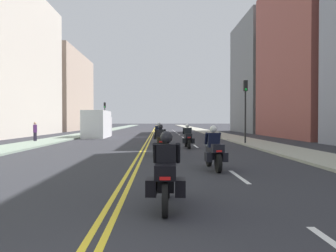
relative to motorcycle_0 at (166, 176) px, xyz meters
name	(u,v)px	position (x,y,z in m)	size (l,w,h in m)	color
ground_plane	(153,132)	(-1.10, 43.56, -0.66)	(264.00, 264.00, 0.00)	#2A2A30
sidewalk_left	(99,132)	(-9.49, 43.56, -0.60)	(2.85, 144.00, 0.12)	gray
sidewalk_right	(206,131)	(7.29, 43.56, -0.60)	(2.85, 144.00, 0.12)	#9C9A8B
centreline_yellow_inner	(152,132)	(-1.22, 43.56, -0.65)	(0.12, 132.00, 0.01)	yellow
centreline_yellow_outer	(154,132)	(-0.98, 43.56, -0.65)	(0.12, 132.00, 0.01)	yellow
lane_dashes_white	(185,139)	(2.39, 24.56, -0.65)	(0.14, 56.40, 0.01)	silver
building_right_1	(310,57)	(15.74, 26.68, 7.82)	(7.05, 14.89, 16.95)	brown
building_left_2	(57,92)	(-19.02, 53.29, 6.41)	(9.22, 20.24, 14.13)	tan
building_right_2	(270,77)	(16.83, 42.11, 7.86)	(9.24, 13.53, 17.03)	slate
motorcycle_0	(166,176)	(0.00, 0.00, 0.00)	(0.78, 2.17, 1.57)	black
motorcycle_1	(214,152)	(1.84, 4.97, 0.00)	(0.78, 2.24, 1.61)	black
motorcycle_2	(160,143)	(-0.08, 9.71, 0.01)	(0.78, 2.15, 1.60)	black
motorcycle_3	(188,138)	(1.70, 14.10, -0.02)	(0.77, 2.21, 1.58)	black
motorcycle_4	(159,135)	(-0.19, 18.84, 0.00)	(0.77, 2.25, 1.64)	black
traffic_light_near	(245,100)	(6.27, 17.09, 2.62)	(0.28, 0.38, 4.77)	black
traffic_light_far	(105,112)	(-8.46, 42.57, 2.48)	(0.28, 0.38, 4.54)	black
pedestrian_2	(35,132)	(-10.32, 19.93, 0.20)	(0.39, 0.42, 1.67)	#2A2337
parked_truck	(98,125)	(-6.66, 27.64, 0.62)	(2.20, 6.50, 2.80)	silver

